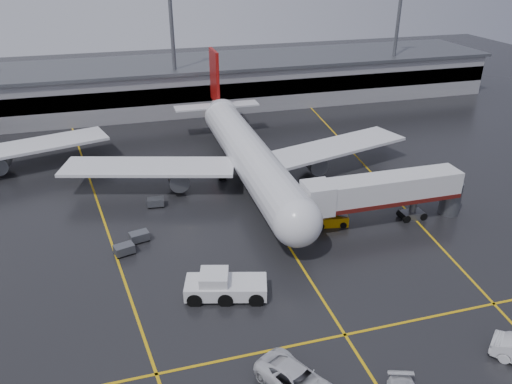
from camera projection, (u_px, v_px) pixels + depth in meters
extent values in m
plane|color=black|center=(267.00, 213.00, 60.45)|extent=(220.00, 220.00, 0.00)
cube|color=gold|center=(267.00, 212.00, 60.44)|extent=(0.25, 90.00, 0.02)
cube|color=gold|center=(345.00, 335.00, 41.48)|extent=(60.00, 0.25, 0.02)
cube|color=gold|center=(96.00, 197.00, 64.16)|extent=(9.99, 69.35, 0.02)
cube|color=gold|center=(364.00, 165.00, 73.47)|extent=(7.57, 69.64, 0.02)
cube|color=gray|center=(197.00, 84.00, 100.05)|extent=(120.00, 18.00, 8.00)
cube|color=black|center=(205.00, 93.00, 92.24)|extent=(120.00, 0.40, 3.00)
cube|color=#595B60|center=(196.00, 63.00, 98.15)|extent=(122.00, 19.00, 0.60)
cylinder|color=#595B60|center=(173.00, 47.00, 89.89)|extent=(0.70, 0.70, 25.00)
cylinder|color=#595B60|center=(396.00, 36.00, 100.91)|extent=(0.70, 0.70, 25.00)
cylinder|color=silver|center=(250.00, 156.00, 65.48)|extent=(5.20, 36.00, 5.20)
sphere|color=silver|center=(297.00, 222.00, 49.96)|extent=(5.20, 5.20, 5.20)
cone|color=silver|center=(217.00, 107.00, 83.32)|extent=(4.94, 8.00, 4.94)
cube|color=maroon|center=(214.00, 76.00, 82.01)|extent=(0.50, 5.50, 8.50)
cube|color=silver|center=(217.00, 106.00, 83.23)|extent=(14.00, 3.00, 0.25)
cube|color=silver|center=(149.00, 167.00, 64.37)|extent=(22.80, 11.83, 0.40)
cube|color=silver|center=(335.00, 147.00, 70.74)|extent=(22.80, 11.83, 0.40)
cylinder|color=#595B60|center=(178.00, 177.00, 64.99)|extent=(2.60, 4.50, 2.60)
cylinder|color=#595B60|center=(314.00, 161.00, 69.65)|extent=(2.60, 4.50, 2.60)
cylinder|color=#595B60|center=(286.00, 234.00, 53.97)|extent=(0.56, 0.56, 2.00)
cylinder|color=#595B60|center=(222.00, 172.00, 68.70)|extent=(0.56, 0.56, 2.00)
cylinder|color=#595B60|center=(266.00, 167.00, 70.27)|extent=(0.56, 0.56, 2.00)
cylinder|color=black|center=(286.00, 239.00, 54.21)|extent=(0.40, 1.10, 1.10)
cylinder|color=black|center=(222.00, 175.00, 68.90)|extent=(1.00, 1.40, 1.40)
cylinder|color=black|center=(266.00, 170.00, 70.47)|extent=(1.00, 1.40, 1.40)
cube|color=silver|center=(27.00, 147.00, 70.80)|extent=(22.80, 11.83, 0.40)
cylinder|color=#595B60|center=(1.00, 161.00, 69.70)|extent=(2.60, 4.50, 2.60)
cube|color=silver|center=(385.00, 189.00, 56.26)|extent=(18.00, 3.20, 3.00)
cube|color=#4E110E|center=(384.00, 199.00, 56.84)|extent=(18.00, 3.30, 0.50)
cube|color=silver|center=(317.00, 198.00, 54.25)|extent=(3.00, 3.40, 3.30)
cylinder|color=#595B60|center=(413.00, 207.00, 58.53)|extent=(0.80, 0.80, 3.00)
cube|color=#595B60|center=(412.00, 215.00, 58.99)|extent=(2.60, 1.60, 0.90)
cylinder|color=#595B60|center=(451.00, 198.00, 59.53)|extent=(2.40, 2.40, 4.00)
cylinder|color=black|center=(403.00, 216.00, 58.73)|extent=(0.90, 1.80, 0.90)
cylinder|color=black|center=(420.00, 214.00, 59.26)|extent=(0.90, 1.80, 0.90)
cube|color=silver|center=(226.00, 287.00, 45.69)|extent=(7.94, 4.84, 1.27)
cube|color=silver|center=(214.00, 278.00, 45.22)|extent=(3.13, 3.13, 1.06)
cube|color=black|center=(214.00, 278.00, 45.22)|extent=(2.82, 2.82, 0.95)
cylinder|color=black|center=(196.00, 291.00, 45.84)|extent=(2.17, 3.43, 1.38)
cylinder|color=black|center=(226.00, 291.00, 45.86)|extent=(2.17, 3.43, 1.38)
cylinder|color=black|center=(256.00, 290.00, 45.88)|extent=(2.17, 3.43, 1.38)
cube|color=#CC8803|center=(331.00, 220.00, 57.55)|extent=(4.10, 2.29, 1.18)
cube|color=#595B60|center=(331.00, 212.00, 57.05)|extent=(3.85, 1.63, 1.35)
cylinder|color=black|center=(320.00, 223.00, 57.56)|extent=(1.07, 1.93, 0.75)
cylinder|color=black|center=(342.00, 222.00, 57.78)|extent=(1.07, 1.93, 0.75)
imported|color=silver|center=(297.00, 381.00, 35.90)|extent=(5.76, 7.26, 1.83)
cube|color=#595B60|center=(139.00, 236.00, 54.31)|extent=(2.25, 1.73, 0.90)
cylinder|color=black|center=(134.00, 244.00, 53.78)|extent=(0.40, 0.20, 0.40)
cylinder|color=black|center=(148.00, 240.00, 54.48)|extent=(0.40, 0.20, 0.40)
cylinder|color=black|center=(131.00, 240.00, 54.56)|extent=(0.40, 0.20, 0.40)
cylinder|color=black|center=(145.00, 236.00, 55.26)|extent=(0.40, 0.20, 0.40)
cube|color=#595B60|center=(124.00, 249.00, 52.02)|extent=(2.29, 1.81, 0.90)
cylinder|color=black|center=(119.00, 257.00, 51.47)|extent=(0.40, 0.20, 0.40)
cylinder|color=black|center=(134.00, 253.00, 52.23)|extent=(0.40, 0.20, 0.40)
cylinder|color=black|center=(116.00, 253.00, 52.23)|extent=(0.40, 0.20, 0.40)
cylinder|color=black|center=(130.00, 248.00, 52.99)|extent=(0.40, 0.20, 0.40)
cube|color=#595B60|center=(156.00, 202.00, 61.60)|extent=(2.13, 1.51, 0.90)
cylinder|color=black|center=(149.00, 207.00, 61.24)|extent=(0.40, 0.20, 0.40)
cylinder|color=black|center=(163.00, 206.00, 61.48)|extent=(0.40, 0.20, 0.40)
cylinder|color=black|center=(150.00, 204.00, 62.13)|extent=(0.40, 0.20, 0.40)
cylinder|color=black|center=(163.00, 203.00, 62.37)|extent=(0.40, 0.20, 0.40)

